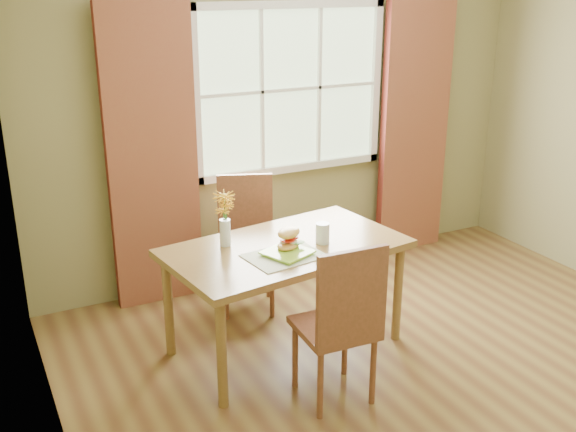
# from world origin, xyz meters

# --- Properties ---
(room) EXTENTS (4.24, 3.84, 2.74)m
(room) POSITION_xyz_m (0.00, 0.00, 1.35)
(room) COLOR brown
(room) RESTS_ON ground
(window) EXTENTS (1.62, 0.06, 1.32)m
(window) POSITION_xyz_m (0.00, 1.87, 1.50)
(window) COLOR #A9C595
(window) RESTS_ON room
(curtain_left) EXTENTS (0.65, 0.08, 2.20)m
(curtain_left) POSITION_xyz_m (-1.15, 1.78, 1.10)
(curtain_left) COLOR #5E1D16
(curtain_left) RESTS_ON room
(curtain_right) EXTENTS (0.65, 0.08, 2.20)m
(curtain_right) POSITION_xyz_m (1.15, 1.78, 1.10)
(curtain_right) COLOR #5E1D16
(curtain_right) RESTS_ON room
(dining_table) EXTENTS (1.59, 1.04, 0.73)m
(dining_table) POSITION_xyz_m (-0.62, 0.72, 0.65)
(dining_table) COLOR brown
(dining_table) RESTS_ON room
(chair_near) EXTENTS (0.43, 0.43, 1.00)m
(chair_near) POSITION_xyz_m (-0.62, 0.02, 0.55)
(chair_near) COLOR brown
(chair_near) RESTS_ON room
(chair_far) EXTENTS (0.52, 0.52, 0.98)m
(chair_far) POSITION_xyz_m (-0.59, 1.42, 0.53)
(chair_far) COLOR brown
(chair_far) RESTS_ON room
(placemat) EXTENTS (0.49, 0.39, 0.01)m
(placemat) POSITION_xyz_m (-0.71, 0.56, 0.73)
(placemat) COLOR beige
(placemat) RESTS_ON dining_table
(plate) EXTENTS (0.33, 0.33, 0.01)m
(plate) POSITION_xyz_m (-0.69, 0.56, 0.74)
(plate) COLOR #8BC431
(plate) RESTS_ON placemat
(croissant_sandwich) EXTENTS (0.22, 0.21, 0.14)m
(croissant_sandwich) POSITION_xyz_m (-0.65, 0.62, 0.81)
(croissant_sandwich) COLOR #ECC050
(croissant_sandwich) RESTS_ON plate
(water_glass) EXTENTS (0.09, 0.09, 0.13)m
(water_glass) POSITION_xyz_m (-0.39, 0.65, 0.79)
(water_glass) COLOR silver
(water_glass) RESTS_ON dining_table
(flower_vase) EXTENTS (0.14, 0.14, 0.35)m
(flower_vase) POSITION_xyz_m (-0.96, 0.89, 0.95)
(flower_vase) COLOR silver
(flower_vase) RESTS_ON dining_table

